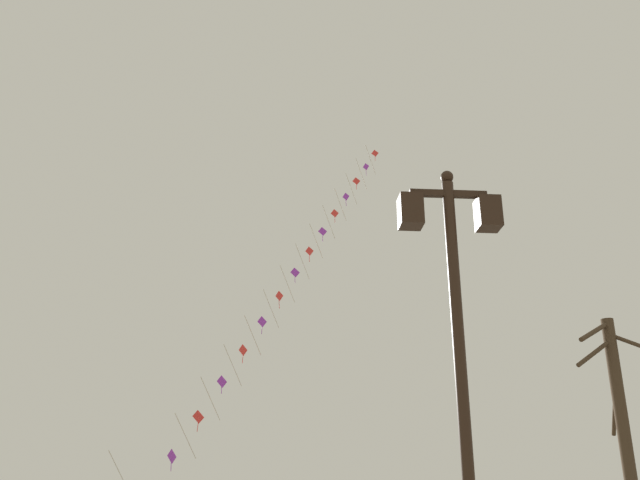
# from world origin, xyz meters

# --- Properties ---
(twin_lantern_lamp_post) EXTENTS (1.24, 0.28, 5.30)m
(twin_lantern_lamp_post) POSITION_xyz_m (2.42, 7.08, 3.64)
(twin_lantern_lamp_post) COLOR black
(twin_lantern_lamp_post) RESTS_ON ground_plane
(kite_train) EXTENTS (8.57, 11.58, 17.18)m
(kite_train) POSITION_xyz_m (0.99, 22.97, 9.04)
(kite_train) COLOR brown
(kite_train) RESTS_ON ground_plane
(bare_tree) EXTENTS (1.79, 1.54, 4.92)m
(bare_tree) POSITION_xyz_m (6.92, 12.50, 2.63)
(bare_tree) COLOR #423323
(bare_tree) RESTS_ON ground_plane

